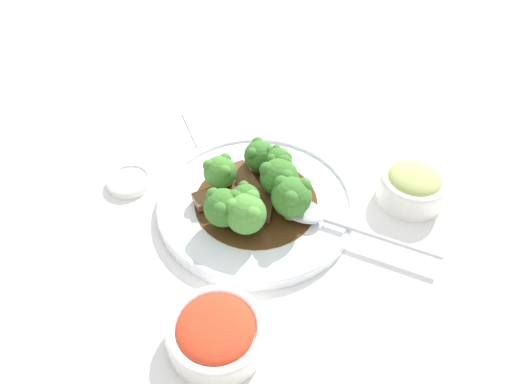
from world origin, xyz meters
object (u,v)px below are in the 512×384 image
(beef_strip_0, at_px, (211,197))
(broccoli_floret_6, at_px, (220,172))
(side_bowl_kimchi, at_px, (216,333))
(broccoli_floret_5, at_px, (223,207))
(beef_strip_1, at_px, (265,205))
(main_plate, at_px, (256,203))
(sauce_dish, at_px, (129,181))
(broccoli_floret_1, at_px, (246,198))
(broccoli_floret_2, at_px, (291,196))
(broccoli_floret_3, at_px, (246,213))
(side_bowl_appetizer, at_px, (412,185))
(broccoli_floret_4, at_px, (278,161))
(serving_spoon, at_px, (316,216))
(beef_strip_3, at_px, (244,180))
(broccoli_floret_7, at_px, (260,155))
(beef_strip_2, at_px, (236,200))
(broccoli_floret_0, at_px, (279,177))

(beef_strip_0, relative_size, broccoli_floret_6, 0.98)
(side_bowl_kimchi, bearing_deg, broccoli_floret_6, 150.14)
(broccoli_floret_6, bearing_deg, broccoli_floret_5, -25.24)
(beef_strip_1, bearing_deg, broccoli_floret_6, -153.96)
(main_plate, xyz_separation_m, sauce_dish, (-0.14, -0.14, -0.00))
(broccoli_floret_1, bearing_deg, broccoli_floret_2, 55.53)
(broccoli_floret_3, bearing_deg, side_bowl_appetizer, 75.94)
(broccoli_floret_1, bearing_deg, sauce_dish, -144.76)
(broccoli_floret_2, bearing_deg, broccoli_floret_6, -151.13)
(broccoli_floret_4, xyz_separation_m, side_bowl_appetizer, (0.13, 0.15, -0.02))
(broccoli_floret_1, distance_m, side_bowl_kimchi, 0.19)
(broccoli_floret_1, height_order, serving_spoon, broccoli_floret_1)
(side_bowl_kimchi, height_order, side_bowl_appetizer, side_bowl_appetizer)
(beef_strip_3, xyz_separation_m, broccoli_floret_7, (-0.01, 0.03, 0.02))
(main_plate, height_order, broccoli_floret_3, broccoli_floret_3)
(broccoli_floret_1, bearing_deg, beef_strip_3, 152.20)
(broccoli_floret_6, bearing_deg, beef_strip_2, 3.99)
(main_plate, relative_size, broccoli_floret_4, 5.52)
(serving_spoon, bearing_deg, beef_strip_1, -138.43)
(main_plate, distance_m, broccoli_floret_1, 0.05)
(beef_strip_2, bearing_deg, broccoli_floret_7, 121.88)
(beef_strip_2, height_order, broccoli_floret_7, broccoli_floret_7)
(broccoli_floret_1, relative_size, side_bowl_appetizer, 0.53)
(beef_strip_0, height_order, broccoli_floret_3, broccoli_floret_3)
(beef_strip_2, bearing_deg, broccoli_floret_0, 71.89)
(main_plate, xyz_separation_m, broccoli_floret_2, (0.05, 0.02, 0.05))
(side_bowl_appetizer, bearing_deg, sauce_dish, -125.44)
(main_plate, height_order, side_bowl_appetizer, side_bowl_appetizer)
(serving_spoon, bearing_deg, side_bowl_appetizer, 80.24)
(broccoli_floret_0, height_order, serving_spoon, broccoli_floret_0)
(serving_spoon, distance_m, sauce_dish, 0.29)
(beef_strip_2, relative_size, broccoli_floret_5, 1.11)
(beef_strip_0, xyz_separation_m, broccoli_floret_0, (0.04, 0.09, 0.03))
(beef_strip_1, xyz_separation_m, broccoli_floret_6, (-0.07, -0.03, 0.03))
(broccoli_floret_6, relative_size, side_bowl_appetizer, 0.55)
(beef_strip_1, relative_size, broccoli_floret_4, 1.13)
(beef_strip_2, height_order, broccoli_floret_6, broccoli_floret_6)
(beef_strip_0, distance_m, beef_strip_1, 0.08)
(broccoli_floret_7, xyz_separation_m, side_bowl_kimchi, (0.21, -0.19, -0.03))
(broccoli_floret_1, relative_size, broccoli_floret_2, 0.79)
(broccoli_floret_6, bearing_deg, beef_strip_3, 75.62)
(broccoli_floret_3, bearing_deg, beef_strip_1, 115.51)
(beef_strip_2, height_order, sauce_dish, beef_strip_2)
(broccoli_floret_6, height_order, side_bowl_appetizer, broccoli_floret_6)
(broccoli_floret_3, relative_size, broccoli_floret_7, 1.12)
(beef_strip_0, xyz_separation_m, beef_strip_2, (0.02, 0.03, -0.00))
(beef_strip_1, distance_m, broccoli_floret_1, 0.04)
(broccoli_floret_1, relative_size, side_bowl_kimchi, 0.45)
(main_plate, bearing_deg, beef_strip_3, 175.73)
(main_plate, height_order, broccoli_floret_2, broccoli_floret_2)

